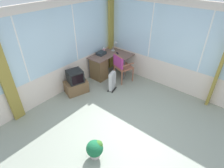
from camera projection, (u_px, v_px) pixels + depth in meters
ground at (121, 130)px, 4.33m from camera, size 5.77×5.61×0.06m
north_window_panel at (53, 53)px, 4.85m from camera, size 4.77×0.07×2.57m
east_window_panel at (174, 48)px, 5.16m from camera, size 0.07×4.61×2.57m
curtain_north_left at (5, 75)px, 3.99m from camera, size 0.27×0.09×2.47m
curtain_corner at (111, 34)px, 6.27m from camera, size 0.27×0.09×2.47m
curtain_east_far at (222, 64)px, 4.46m from camera, size 0.26×0.07×2.47m
desk at (100, 67)px, 6.06m from camera, size 1.23×1.03×0.75m
desk_lamp at (116, 45)px, 6.23m from camera, size 0.23×0.20×0.33m
tv_remote at (117, 53)px, 6.13m from camera, size 0.12×0.15×0.02m
spray_bottle at (104, 50)px, 6.14m from camera, size 0.06×0.06×0.22m
paper_tray at (101, 53)px, 6.04m from camera, size 0.31×0.24×0.09m
wooden_armchair at (121, 65)px, 5.76m from camera, size 0.61×0.60×0.93m
tv_on_stand at (76, 83)px, 5.40m from camera, size 0.74×0.62×0.73m
space_heater at (112, 81)px, 5.52m from camera, size 0.37×0.24×0.61m
potted_plant at (95, 149)px, 3.59m from camera, size 0.34×0.34×0.42m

